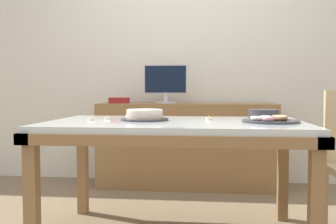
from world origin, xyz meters
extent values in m
cube|color=silver|center=(0.00, 1.60, 1.30)|extent=(8.00, 0.10, 2.60)
cube|color=silver|center=(0.00, 0.00, 0.73)|extent=(1.59, 0.93, 0.04)
cube|color=olive|center=(0.00, -0.44, 0.68)|extent=(1.62, 0.08, 0.06)
cube|color=olive|center=(0.00, 0.44, 0.68)|extent=(1.62, 0.08, 0.06)
cube|color=olive|center=(-0.77, 0.00, 0.68)|extent=(0.08, 0.96, 0.06)
cube|color=olive|center=(0.77, 0.00, 0.68)|extent=(0.08, 0.96, 0.06)
cube|color=olive|center=(-0.75, -0.42, 0.34)|extent=(0.07, 0.07, 0.69)
cube|color=olive|center=(0.75, -0.42, 0.34)|extent=(0.07, 0.07, 0.69)
cube|color=olive|center=(-0.75, 0.42, 0.34)|extent=(0.07, 0.07, 0.69)
cube|color=olive|center=(0.75, 0.42, 0.34)|extent=(0.07, 0.07, 0.69)
cube|color=#D1B284|center=(0.94, 0.08, 0.23)|extent=(0.04, 0.04, 0.45)
cube|color=olive|center=(0.00, 1.30, 0.41)|extent=(1.71, 0.44, 0.82)
cylinder|color=silver|center=(-0.21, 1.30, 0.82)|extent=(0.20, 0.20, 0.02)
cylinder|color=silver|center=(-0.21, 1.30, 0.88)|extent=(0.04, 0.04, 0.09)
cube|color=silver|center=(-0.21, 1.30, 1.05)|extent=(0.42, 0.02, 0.28)
cube|color=black|center=(-0.21, 1.29, 1.05)|extent=(0.40, 0.00, 0.26)
cube|color=maroon|center=(-0.67, 1.30, 0.83)|extent=(0.21, 0.20, 0.03)
cube|color=maroon|center=(-0.67, 1.30, 0.86)|extent=(0.18, 0.14, 0.02)
cylinder|color=#333338|center=(-0.20, 0.04, 0.75)|extent=(0.31, 0.31, 0.01)
cylinder|color=beige|center=(-0.20, 0.04, 0.79)|extent=(0.23, 0.23, 0.05)
cylinder|color=white|center=(-0.20, 0.04, 0.82)|extent=(0.23, 0.23, 0.01)
cylinder|color=#333338|center=(0.58, -0.04, 0.76)|extent=(0.34, 0.34, 0.01)
torus|color=#EAD184|center=(0.65, -0.02, 0.78)|extent=(0.08, 0.08, 0.03)
torus|color=#B27042|center=(0.63, 0.02, 0.78)|extent=(0.07, 0.07, 0.03)
torus|color=white|center=(0.56, 0.03, 0.77)|extent=(0.07, 0.07, 0.02)
torus|color=pink|center=(0.49, -0.01, 0.77)|extent=(0.07, 0.07, 0.02)
torus|color=white|center=(0.49, -0.07, 0.77)|extent=(0.07, 0.07, 0.02)
torus|color=pink|center=(0.55, -0.12, 0.77)|extent=(0.08, 0.08, 0.02)
torus|color=brown|center=(0.63, -0.08, 0.77)|extent=(0.08, 0.08, 0.02)
cylinder|color=#333338|center=(0.59, 0.32, 0.75)|extent=(0.21, 0.21, 0.01)
cylinder|color=#333338|center=(0.59, 0.32, 0.76)|extent=(0.21, 0.21, 0.01)
cylinder|color=#333338|center=(0.59, 0.32, 0.77)|extent=(0.21, 0.21, 0.01)
cylinder|color=#333338|center=(0.59, 0.32, 0.78)|extent=(0.21, 0.21, 0.01)
cylinder|color=#333338|center=(0.59, 0.32, 0.79)|extent=(0.21, 0.21, 0.01)
cylinder|color=#333338|center=(0.59, 0.32, 0.80)|extent=(0.21, 0.21, 0.01)
cylinder|color=silver|center=(0.21, 0.10, 0.76)|extent=(0.04, 0.04, 0.02)
cylinder|color=white|center=(0.21, 0.10, 0.76)|extent=(0.03, 0.03, 0.00)
cone|color=#F9B74C|center=(0.21, 0.10, 0.78)|extent=(0.01, 0.01, 0.02)
cylinder|color=silver|center=(-0.37, 0.34, 0.76)|extent=(0.04, 0.04, 0.02)
cylinder|color=white|center=(-0.37, 0.34, 0.76)|extent=(0.03, 0.03, 0.00)
cone|color=#F9B74C|center=(-0.37, 0.34, 0.78)|extent=(0.01, 0.01, 0.02)
cylinder|color=silver|center=(-0.46, 0.08, 0.76)|extent=(0.04, 0.04, 0.02)
cylinder|color=white|center=(-0.46, 0.08, 0.76)|extent=(0.03, 0.03, 0.00)
cone|color=#F9B74C|center=(-0.46, 0.08, 0.78)|extent=(0.01, 0.01, 0.02)
cylinder|color=silver|center=(-0.54, 0.00, 0.76)|extent=(0.04, 0.04, 0.02)
cylinder|color=white|center=(-0.54, 0.00, 0.76)|extent=(0.03, 0.03, 0.00)
cone|color=#F9B74C|center=(-0.54, 0.00, 0.78)|extent=(0.01, 0.01, 0.02)
camera|label=1|loc=(0.20, -2.33, 0.93)|focal=40.00mm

